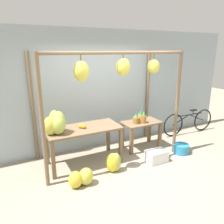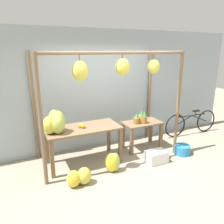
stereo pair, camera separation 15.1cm
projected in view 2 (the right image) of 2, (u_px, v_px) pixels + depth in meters
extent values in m
plane|color=gray|center=(128.00, 176.00, 4.19)|extent=(20.00, 20.00, 0.00)
cube|color=#99A8B2|center=(96.00, 90.00, 5.21)|extent=(8.00, 0.08, 2.80)
cylinder|color=brown|center=(41.00, 123.00, 3.63)|extent=(0.07, 0.07, 2.31)
cylinder|color=brown|center=(178.00, 105.00, 4.82)|extent=(0.07, 0.07, 2.31)
cylinder|color=brown|center=(34.00, 108.00, 4.60)|extent=(0.07, 0.07, 2.31)
cylinder|color=brown|center=(149.00, 96.00, 5.79)|extent=(0.07, 0.07, 2.31)
cylinder|color=brown|center=(120.00, 53.00, 3.91)|extent=(2.92, 0.06, 0.06)
cylinder|color=brown|center=(79.00, 58.00, 3.63)|extent=(0.02, 0.02, 0.09)
ellipsoid|color=gold|center=(80.00, 71.00, 3.69)|extent=(0.27, 0.24, 0.35)
cylinder|color=brown|center=(122.00, 56.00, 3.95)|extent=(0.02, 0.02, 0.06)
ellipsoid|color=gold|center=(122.00, 67.00, 4.01)|extent=(0.27, 0.24, 0.33)
cylinder|color=brown|center=(154.00, 57.00, 4.24)|extent=(0.02, 0.02, 0.10)
ellipsoid|color=gold|center=(154.00, 67.00, 4.30)|extent=(0.24, 0.22, 0.28)
cube|color=brown|center=(83.00, 128.00, 4.49)|extent=(1.52, 0.71, 0.04)
cube|color=brown|center=(52.00, 159.00, 4.04)|extent=(0.07, 0.07, 0.76)
cube|color=brown|center=(120.00, 146.00, 4.62)|extent=(0.07, 0.07, 0.76)
cube|color=brown|center=(47.00, 147.00, 4.57)|extent=(0.07, 0.07, 0.76)
cube|color=brown|center=(109.00, 136.00, 5.15)|extent=(0.07, 0.07, 0.76)
cube|color=brown|center=(142.00, 123.00, 5.21)|extent=(0.91, 0.53, 0.04)
cube|color=brown|center=(132.00, 142.00, 4.95)|extent=(0.07, 0.07, 0.63)
cube|color=brown|center=(161.00, 136.00, 5.28)|extent=(0.07, 0.07, 0.63)
cube|color=brown|center=(123.00, 136.00, 5.33)|extent=(0.07, 0.07, 0.63)
cube|color=brown|center=(151.00, 130.00, 5.66)|extent=(0.07, 0.07, 0.63)
ellipsoid|color=#9EB247|center=(58.00, 122.00, 4.16)|extent=(0.36, 0.36, 0.43)
ellipsoid|color=gold|center=(54.00, 121.00, 4.21)|extent=(0.30, 0.30, 0.44)
ellipsoid|color=gold|center=(50.00, 125.00, 4.08)|extent=(0.30, 0.27, 0.36)
ellipsoid|color=#9EB247|center=(57.00, 124.00, 4.11)|extent=(0.30, 0.33, 0.37)
sphere|color=orange|center=(81.00, 126.00, 4.45)|extent=(0.09, 0.09, 0.09)
sphere|color=orange|center=(80.00, 126.00, 4.45)|extent=(0.09, 0.09, 0.09)
sphere|color=orange|center=(83.00, 126.00, 4.43)|extent=(0.08, 0.08, 0.08)
sphere|color=orange|center=(81.00, 126.00, 4.45)|extent=(0.09, 0.09, 0.09)
sphere|color=orange|center=(83.00, 126.00, 4.44)|extent=(0.09, 0.09, 0.09)
cylinder|color=olive|center=(144.00, 120.00, 5.10)|extent=(0.13, 0.13, 0.17)
cone|color=#428442|center=(145.00, 114.00, 5.06)|extent=(0.09, 0.09, 0.13)
cylinder|color=#A3702D|center=(141.00, 119.00, 5.20)|extent=(0.11, 0.11, 0.16)
cone|color=#337538|center=(142.00, 114.00, 5.16)|extent=(0.08, 0.08, 0.09)
cylinder|color=#B27F38|center=(141.00, 119.00, 5.12)|extent=(0.14, 0.14, 0.20)
cone|color=#337538|center=(142.00, 112.00, 5.08)|extent=(0.10, 0.10, 0.13)
cylinder|color=olive|center=(136.00, 121.00, 5.07)|extent=(0.15, 0.15, 0.15)
cone|color=#428442|center=(137.00, 115.00, 5.04)|extent=(0.10, 0.10, 0.11)
ellipsoid|color=gold|center=(84.00, 176.00, 3.91)|extent=(0.28, 0.26, 0.32)
ellipsoid|color=gold|center=(74.00, 179.00, 3.82)|extent=(0.25, 0.23, 0.31)
ellipsoid|color=#9EB247|center=(115.00, 162.00, 4.30)|extent=(0.25, 0.24, 0.39)
ellipsoid|color=yellow|center=(111.00, 162.00, 4.29)|extent=(0.33, 0.32, 0.40)
cube|color=silver|center=(156.00, 157.00, 4.67)|extent=(0.44, 0.29, 0.25)
cylinder|color=teal|center=(182.00, 150.00, 5.05)|extent=(0.35, 0.35, 0.21)
torus|color=black|center=(206.00, 121.00, 6.38)|extent=(0.66, 0.06, 0.65)
torus|color=black|center=(175.00, 126.00, 5.97)|extent=(0.66, 0.06, 0.65)
cylinder|color=black|center=(192.00, 115.00, 6.11)|extent=(0.93, 0.07, 0.03)
cylinder|color=black|center=(199.00, 118.00, 6.24)|extent=(0.56, 0.05, 0.26)
cylinder|color=black|center=(184.00, 121.00, 6.04)|extent=(0.56, 0.05, 0.26)
cylinder|color=black|center=(196.00, 113.00, 6.15)|extent=(0.02, 0.02, 0.10)
cube|color=black|center=(196.00, 111.00, 6.13)|extent=(0.20, 0.09, 0.04)
cylinder|color=black|center=(179.00, 115.00, 5.93)|extent=(0.02, 0.02, 0.10)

